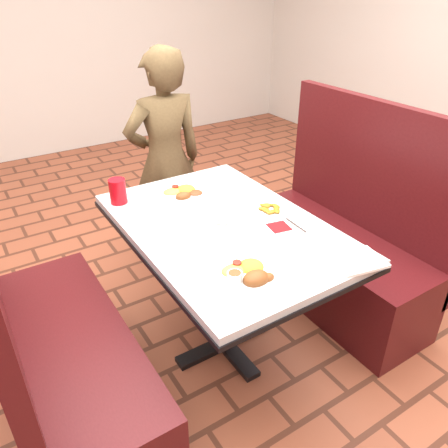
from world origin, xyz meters
The scene contains 14 objects.
dining_table centered at (0.00, 0.00, 0.65)m, with size 0.81×1.21×0.75m.
booth_bench_left centered at (-0.80, 0.00, 0.33)m, with size 0.47×1.20×1.17m.
booth_bench_right centered at (0.80, 0.00, 0.33)m, with size 0.47×1.20×1.17m.
diner_person centered at (0.16, 0.95, 0.70)m, with size 0.51×0.34×1.40m, color brown.
near_dinner_plate centered at (-0.13, -0.39, 0.78)m, with size 0.24×0.24×0.07m.
far_dinner_plate centered at (-0.01, 0.36, 0.77)m, with size 0.24×0.24×0.06m.
plantain_plate centered at (0.25, -0.02, 0.76)m, with size 0.17×0.17×0.03m.
maroon_napkin centered at (0.19, -0.16, 0.75)m, with size 0.09×0.09×0.00m, color maroon.
spoon_utensil centered at (0.26, -0.19, 0.76)m, with size 0.01×0.15×0.00m, color silver.
red_tumbler centered at (-0.32, 0.46, 0.81)m, with size 0.08×0.08×0.12m, color red.
paper_napkin centered at (0.28, -0.54, 0.76)m, with size 0.20×0.15×0.01m, color white.
knife_utensil centered at (-0.06, -0.36, 0.76)m, with size 0.01×0.15×0.00m, color silver.
fork_utensil centered at (-0.08, -0.34, 0.76)m, with size 0.01×0.14×0.00m, color #B8B8BD.
lettuce_shreds centered at (0.04, 0.06, 0.75)m, with size 0.28×0.32×0.00m, color #8DB94A, non-canonical shape.
Camera 1 is at (-0.92, -1.45, 1.73)m, focal length 35.00 mm.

